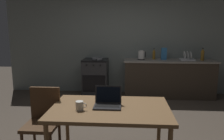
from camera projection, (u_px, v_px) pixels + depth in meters
ground_plane at (114, 133)px, 3.57m from camera, size 12.00×12.00×0.00m
back_wall at (132, 38)px, 5.68m from camera, size 6.40×0.10×2.81m
kitchen_counter at (168, 78)px, 5.44m from camera, size 2.16×0.64×0.90m
stove_oven at (96, 77)px, 5.57m from camera, size 0.60×0.62×0.90m
dining_table at (110, 112)px, 2.65m from camera, size 1.39×0.90×0.72m
chair at (43, 118)px, 2.82m from camera, size 0.40×0.40×0.90m
laptop at (108, 103)px, 2.66m from camera, size 0.32×0.25×0.23m
electric_kettle at (141, 55)px, 5.39m from camera, size 0.19×0.16×0.22m
bottle at (203, 55)px, 5.23m from camera, size 0.08×0.08×0.29m
frying_pan at (97, 58)px, 5.45m from camera, size 0.27×0.44×0.05m
coffee_mug at (80, 106)px, 2.54m from camera, size 0.13×0.09×0.10m
cereal_box at (164, 54)px, 5.36m from camera, size 0.13×0.05×0.29m
dish_rack at (187, 58)px, 5.32m from camera, size 0.34×0.26×0.21m
bottle_b at (154, 54)px, 5.44m from camera, size 0.07×0.07×0.26m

